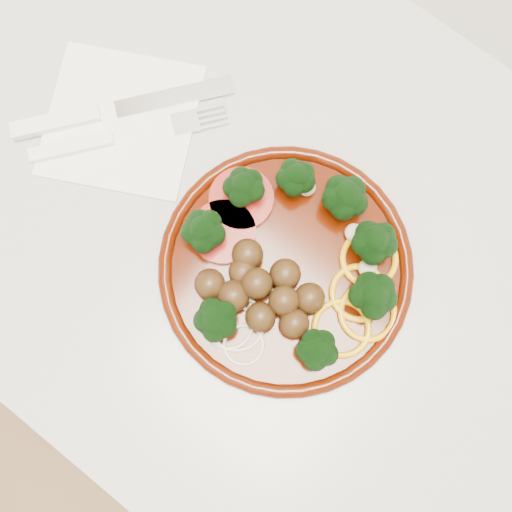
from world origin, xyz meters
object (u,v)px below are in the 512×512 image
Objects in this scene: knife at (93,114)px; fork at (95,142)px; napkin at (121,120)px; plate at (287,265)px.

fork is (0.02, -0.02, -0.00)m from knife.
knife reaches higher than napkin.
knife is (-0.03, -0.01, 0.01)m from napkin.
fork is at bearing -95.03° from napkin.
knife is 1.12× the size of fork.
plate is 0.24m from napkin.
plate is 0.24m from fork.
napkin is (-0.24, 0.02, -0.02)m from plate.
fork is at bearing -97.00° from knife.
knife is at bearing -151.00° from napkin.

